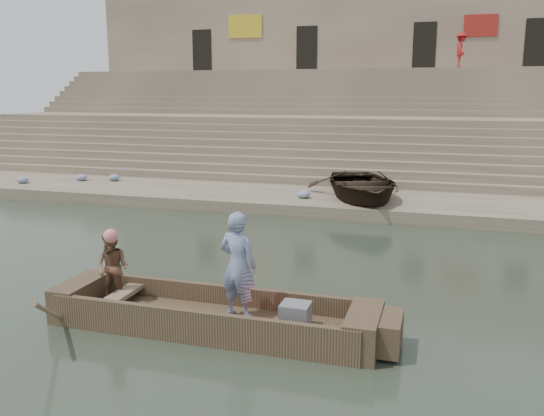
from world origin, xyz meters
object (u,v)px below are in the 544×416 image
at_px(main_rowboat, 212,323).
at_px(television, 295,315).
at_px(standing_man, 238,265).
at_px(beached_rowboat, 361,184).
at_px(pedestrian, 461,50).
at_px(rowing_man, 113,268).

relative_size(main_rowboat, television, 10.87).
bearing_deg(standing_man, television, -178.89).
relative_size(main_rowboat, beached_rowboat, 1.08).
relative_size(main_rowboat, standing_man, 2.76).
bearing_deg(pedestrian, television, 167.75).
relative_size(television, pedestrian, 0.24).
relative_size(standing_man, rowing_man, 1.41).
distance_m(television, beached_rowboat, 10.56).
bearing_deg(main_rowboat, rowing_man, 176.42).
bearing_deg(television, pedestrian, 83.56).
bearing_deg(standing_man, pedestrian, -89.97).
bearing_deg(rowing_man, beached_rowboat, 74.29).
bearing_deg(beached_rowboat, pedestrian, 58.12).
bearing_deg(pedestrian, main_rowboat, 164.46).
xyz_separation_m(beached_rowboat, pedestrian, (3.22, 14.07, 5.28)).
height_order(main_rowboat, television, television).
height_order(main_rowboat, beached_rowboat, beached_rowboat).
xyz_separation_m(standing_man, pedestrian, (3.79, 24.48, 5.03)).
relative_size(rowing_man, beached_rowboat, 0.28).
distance_m(main_rowboat, beached_rowboat, 10.62).
height_order(television, beached_rowboat, beached_rowboat).
height_order(standing_man, pedestrian, pedestrian).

